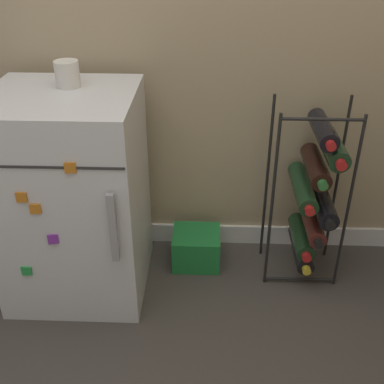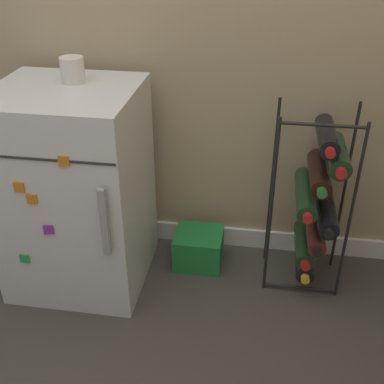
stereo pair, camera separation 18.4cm
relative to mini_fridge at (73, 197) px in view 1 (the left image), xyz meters
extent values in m
plane|color=#423D38|center=(0.29, -0.42, -0.40)|extent=(14.00, 14.00, 0.00)
cube|color=white|center=(0.29, 0.29, -0.36)|extent=(7.10, 0.01, 0.09)
cube|color=silver|center=(0.00, 0.00, 0.00)|extent=(0.52, 0.47, 0.81)
cube|color=#2D2D2D|center=(0.00, -0.24, 0.25)|extent=(0.51, 0.00, 0.01)
cube|color=#9E9EA3|center=(0.20, -0.26, 0.04)|extent=(0.02, 0.02, 0.26)
cube|color=orange|center=(-0.09, -0.24, 0.14)|extent=(0.04, 0.01, 0.04)
cube|color=purple|center=(-0.01, -0.24, -0.02)|extent=(0.04, 0.01, 0.04)
cube|color=green|center=(-0.13, -0.24, -0.16)|extent=(0.04, 0.01, 0.04)
cube|color=orange|center=(-0.05, -0.24, 0.10)|extent=(0.04, 0.01, 0.04)
cube|color=orange|center=(0.08, -0.24, 0.25)|extent=(0.04, 0.01, 0.04)
cylinder|color=black|center=(0.75, 0.01, -0.03)|extent=(0.01, 0.01, 0.74)
cylinder|color=black|center=(1.04, 0.01, -0.03)|extent=(0.01, 0.01, 0.74)
cylinder|color=black|center=(0.75, 0.21, -0.03)|extent=(0.01, 0.01, 0.74)
cylinder|color=black|center=(1.04, 0.21, -0.03)|extent=(0.01, 0.01, 0.74)
cylinder|color=black|center=(0.89, 0.01, -0.38)|extent=(0.29, 0.01, 0.01)
cylinder|color=black|center=(0.89, 0.01, 0.32)|extent=(0.29, 0.01, 0.01)
cylinder|color=black|center=(0.90, 0.11, -0.30)|extent=(0.07, 0.27, 0.07)
cylinder|color=gold|center=(0.90, -0.03, -0.30)|extent=(0.03, 0.02, 0.03)
cylinder|color=#19381E|center=(0.90, 0.11, -0.24)|extent=(0.08, 0.25, 0.08)
cylinder|color=red|center=(0.90, -0.03, -0.24)|extent=(0.04, 0.02, 0.04)
cylinder|color=#56231E|center=(0.93, 0.11, -0.15)|extent=(0.07, 0.29, 0.07)
cylinder|color=black|center=(0.93, -0.05, -0.15)|extent=(0.03, 0.02, 0.03)
cylinder|color=black|center=(0.96, 0.11, -0.07)|extent=(0.08, 0.30, 0.08)
cylinder|color=black|center=(0.96, -0.05, -0.07)|extent=(0.04, 0.02, 0.04)
cylinder|color=#19381E|center=(0.88, 0.11, 0.00)|extent=(0.07, 0.31, 0.07)
cylinder|color=red|center=(0.88, -0.05, 0.00)|extent=(0.04, 0.02, 0.04)
cylinder|color=black|center=(0.91, 0.11, 0.09)|extent=(0.07, 0.27, 0.07)
cylinder|color=#2D7033|center=(0.91, -0.03, 0.09)|extent=(0.04, 0.02, 0.04)
cylinder|color=#19381E|center=(0.97, 0.11, 0.17)|extent=(0.08, 0.26, 0.08)
cylinder|color=red|center=(0.97, -0.03, 0.17)|extent=(0.04, 0.02, 0.04)
cylinder|color=black|center=(0.92, 0.11, 0.24)|extent=(0.07, 0.26, 0.07)
cylinder|color=red|center=(0.92, -0.03, 0.24)|extent=(0.03, 0.02, 0.03)
cube|color=#1E7F38|center=(0.46, 0.14, -0.33)|extent=(0.20, 0.18, 0.15)
cylinder|color=silver|center=(0.02, 0.08, 0.45)|extent=(0.08, 0.08, 0.09)
camera|label=1|loc=(0.51, -1.53, 0.94)|focal=45.00mm
camera|label=2|loc=(0.69, -1.51, 0.94)|focal=45.00mm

